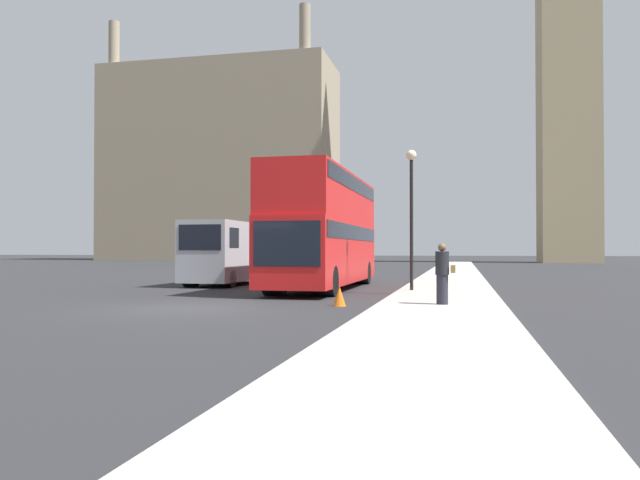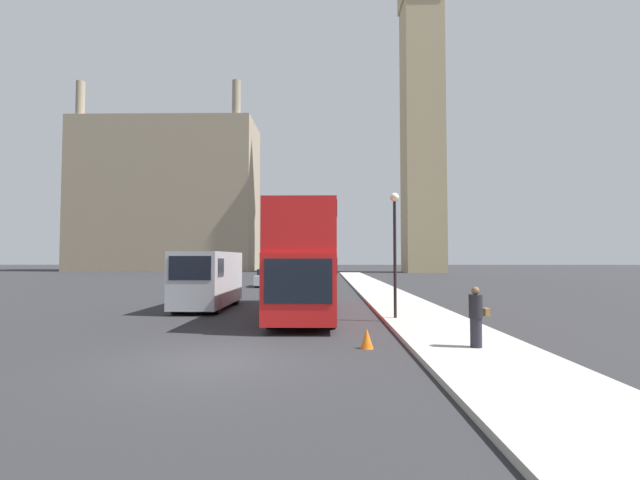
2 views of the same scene
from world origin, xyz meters
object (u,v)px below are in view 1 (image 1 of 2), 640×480
(pedestrian, at_px, (443,274))
(street_lamp, at_px, (411,196))
(white_van, at_px, (226,251))
(red_double_decker_bus, at_px, (325,226))
(parked_sedan, at_px, (322,262))

(pedestrian, xyz_separation_m, street_lamp, (-1.23, 5.54, 2.51))
(white_van, xyz_separation_m, street_lamp, (8.52, -4.11, 1.96))
(red_double_decker_bus, xyz_separation_m, parked_sedan, (-4.27, 18.53, -1.81))
(red_double_decker_bus, relative_size, pedestrian, 7.01)
(street_lamp, bearing_deg, red_double_decker_bus, 148.71)
(red_double_decker_bus, distance_m, parked_sedan, 19.10)
(parked_sedan, bearing_deg, white_van, -92.22)
(white_van, bearing_deg, parked_sedan, 87.78)
(red_double_decker_bus, xyz_separation_m, pedestrian, (4.83, -7.73, -1.56))
(pedestrian, bearing_deg, street_lamp, 102.47)
(pedestrian, height_order, street_lamp, street_lamp)
(red_double_decker_bus, height_order, street_lamp, street_lamp)
(pedestrian, relative_size, street_lamp, 0.32)
(pedestrian, bearing_deg, white_van, 135.28)
(pedestrian, distance_m, parked_sedan, 27.80)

